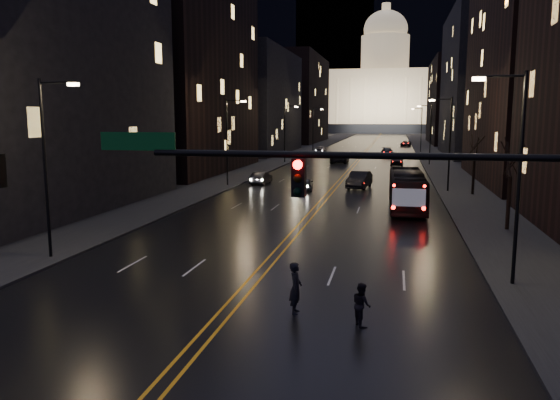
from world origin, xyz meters
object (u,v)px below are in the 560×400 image
Objects in this scene: oncoming_car_b at (261,178)px; pedestrian_a at (296,288)px; traffic_signal at (392,199)px; receding_car_a at (359,180)px; bus at (407,190)px; pedestrian_b at (362,304)px; oncoming_car_a at (305,184)px.

pedestrian_a is (10.55, -37.54, 0.29)m from oncoming_car_b.
traffic_signal is 41.78m from receding_car_a.
bus is at bearing -13.49° from pedestrian_a.
pedestrian_a reaches higher than receding_car_a.
bus is 7.15× the size of pedestrian_b.
pedestrian_b is (2.44, -0.70, -0.20)m from pedestrian_a.
traffic_signal is at bearing -77.69° from receding_car_a.
pedestrian_b reaches higher than oncoming_car_a.
oncoming_car_b reaches higher than oncoming_car_a.
bus is at bearing 128.95° from oncoming_car_a.
pedestrian_a is (-4.41, -24.24, -0.56)m from bus.
bus reaches higher than pedestrian_a.
oncoming_car_b is 2.70× the size of pedestrian_b.
bus is 5.66× the size of pedestrian_a.
bus is at bearing -31.62° from pedestrian_b.
oncoming_car_b is (-5.40, 4.12, 0.01)m from oncoming_car_a.
bus reaches higher than pedestrian_b.
traffic_signal is 44.98m from oncoming_car_b.
traffic_signal is 1.58× the size of bus.
oncoming_car_a is (-8.52, 38.42, -4.44)m from traffic_signal.
traffic_signal reaches higher than pedestrian_b.
traffic_signal reaches higher than oncoming_car_a.
pedestrian_b is (-1.97, -24.94, -0.76)m from bus.
oncoming_car_a is 0.76× the size of receding_car_a.
receding_car_a is at bearing -156.82° from oncoming_car_a.
pedestrian_a is at bearing 124.00° from traffic_signal.
receding_car_a is at bearing -3.12° from pedestrian_a.
receding_car_a reaches higher than pedestrian_b.
traffic_signal reaches higher than receding_car_a.
receding_car_a reaches higher than oncoming_car_b.
pedestrian_b is at bearing -78.58° from receding_car_a.
pedestrian_b reaches higher than oncoming_car_b.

